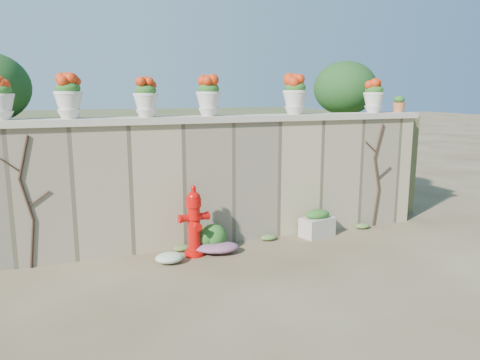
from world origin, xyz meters
name	(u,v)px	position (x,y,z in m)	size (l,w,h in m)	color
ground	(247,282)	(0.00, 0.00, 0.00)	(80.00, 80.00, 0.00)	#4F3E27
stone_wall	(206,183)	(0.00, 1.80, 1.00)	(8.00, 0.40, 2.00)	tan
wall_cap	(205,119)	(0.00, 1.80, 2.05)	(8.10, 0.52, 0.10)	beige
raised_fill	(165,158)	(0.00, 5.00, 1.00)	(9.00, 6.00, 2.00)	#384C23
back_shrub_right	(345,88)	(3.40, 3.00, 2.55)	(1.30, 1.30, 1.10)	#143814
vine_left	(27,200)	(-2.67, 1.58, 0.99)	(0.60, 0.04, 1.91)	black
vine_right	(377,174)	(3.23, 1.58, 0.99)	(0.60, 0.04, 1.91)	black
fire_hydrant	(194,221)	(-0.37, 1.24, 0.55)	(0.47, 0.33, 1.09)	red
planter_box	(317,224)	(1.88, 1.41, 0.22)	(0.64, 0.46, 0.48)	beige
green_shrub	(209,235)	(-0.10, 1.35, 0.26)	(0.55, 0.50, 0.52)	#1E5119
magenta_clump	(213,247)	(-0.08, 1.22, 0.11)	(0.83, 0.56, 0.22)	#B2239A
white_flowers	(172,256)	(-0.77, 1.08, 0.09)	(0.53, 0.42, 0.19)	white
urn_pot_0	(0,99)	(-2.92, 1.80, 2.39)	(0.37, 0.37, 0.58)	beige
urn_pot_1	(68,97)	(-2.04, 1.80, 2.41)	(0.40, 0.40, 0.63)	beige
urn_pot_2	(146,98)	(-0.94, 1.80, 2.39)	(0.37, 0.37, 0.59)	beige
urn_pot_3	(209,97)	(0.06, 1.80, 2.41)	(0.40, 0.40, 0.62)	beige
urn_pot_4	(295,95)	(1.60, 1.80, 2.42)	(0.42, 0.42, 0.65)	beige
urn_pot_5	(374,96)	(3.22, 1.80, 2.39)	(0.38, 0.38, 0.60)	beige
terracotta_pot	(399,105)	(3.80, 1.80, 2.24)	(0.25, 0.25, 0.30)	#B96138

